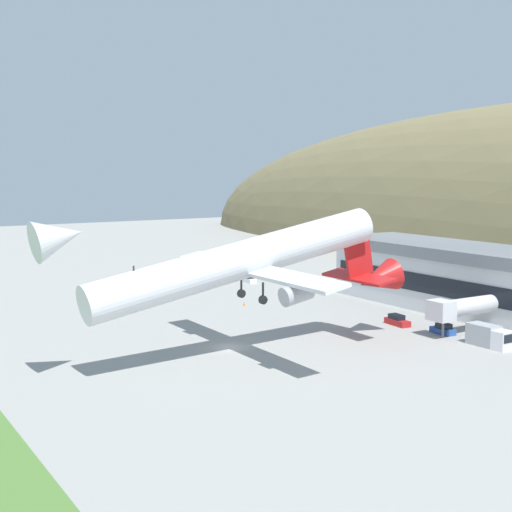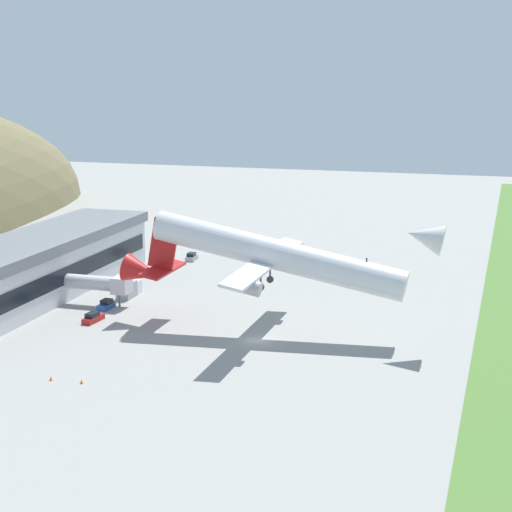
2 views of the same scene
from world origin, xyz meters
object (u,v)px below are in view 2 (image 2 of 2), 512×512
service_car_0 (106,305)px  service_car_1 (93,318)px  traffic_cone_0 (82,382)px  traffic_cone_1 (51,378)px  cargo_airplane (272,256)px  terminal_building (26,268)px  jetway_0 (102,283)px  service_car_3 (192,257)px  fuel_truck (129,289)px

service_car_0 → service_car_1: bearing=-168.8°
traffic_cone_0 → traffic_cone_1: same height
service_car_1 → traffic_cone_0: service_car_1 is taller
service_car_1 → service_car_0: bearing=11.2°
cargo_airplane → traffic_cone_0: cargo_airplane is taller
service_car_1 → terminal_building: bearing=65.5°
jetway_0 → traffic_cone_0: jetway_0 is taller
terminal_building → service_car_1: bearing=-114.5°
service_car_3 → fuel_truck: bearing=179.9°
terminal_building → fuel_truck: terminal_building is taller
terminal_building → traffic_cone_0: (-33.91, -29.02, -6.03)m
service_car_1 → traffic_cone_1: (-26.27, -7.37, -0.40)m
service_car_1 → service_car_3: service_car_3 is taller
service_car_1 → service_car_3: 48.31m
service_car_3 → traffic_cone_0: size_ratio=6.97×
fuel_truck → traffic_cone_1: bearing=-168.6°
terminal_building → jetway_0: terminal_building is taller
fuel_truck → traffic_cone_1: size_ratio=11.07×
service_car_1 → traffic_cone_0: bearing=-155.5°
service_car_3 → traffic_cone_1: service_car_3 is taller
terminal_building → jetway_0: bearing=-82.8°
traffic_cone_0 → service_car_1: bearing=24.5°
terminal_building → traffic_cone_1: 42.41m
cargo_airplane → fuel_truck: 35.16m
terminal_building → service_car_1: size_ratio=15.46×
traffic_cone_1 → terminal_building: bearing=35.7°
jetway_0 → service_car_1: jetway_0 is taller
jetway_0 → service_car_3: bearing=-2.9°
fuel_truck → traffic_cone_0: bearing=-162.9°
jetway_0 → traffic_cone_0: bearing=-157.1°
jetway_0 → service_car_1: (-9.58, -3.17, -3.31)m
service_car_1 → fuel_truck: (16.54, 1.27, 0.73)m
traffic_cone_0 → jetway_0: bearing=22.9°
jetway_0 → service_car_0: bearing=-135.5°
fuel_truck → cargo_airplane: bearing=-112.6°
terminal_building → service_car_3: 43.87m
terminal_building → jetway_0: (1.78, -13.98, -2.32)m
traffic_cone_0 → terminal_building: bearing=40.6°
jetway_0 → cargo_airplane: cargo_airplane is taller
service_car_1 → traffic_cone_0: size_ratio=8.08×
jetway_0 → traffic_cone_0: size_ratio=20.95×
jetway_0 → service_car_0: (-1.63, -1.60, -3.33)m
service_car_0 → fuel_truck: size_ratio=0.58×
service_car_0 → fuel_truck: bearing=-2.0°
jetway_0 → cargo_airplane: 34.32m
service_car_0 → traffic_cone_1: service_car_0 is taller
service_car_0 → traffic_cone_1: size_ratio=6.46×
cargo_airplane → service_car_0: bearing=82.2°
jetway_0 → traffic_cone_0: (-35.69, -15.05, -3.71)m
cargo_airplane → traffic_cone_0: 36.70m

